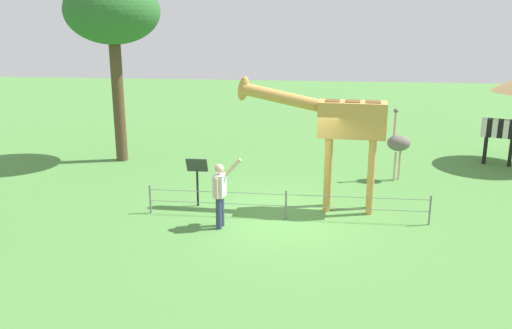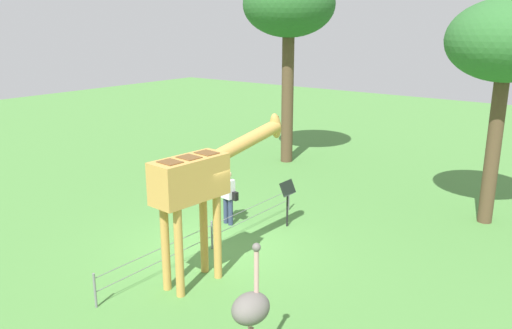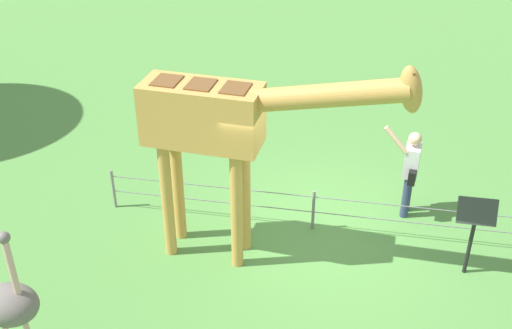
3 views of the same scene
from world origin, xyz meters
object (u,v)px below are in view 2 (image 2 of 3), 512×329
giraffe (201,181)px  tree_east (507,44)px  tree_northeast (289,8)px  info_sign (288,194)px  visitor (228,194)px  ostrich (251,308)px

giraffe → tree_east: size_ratio=0.62×
tree_northeast → info_sign: bearing=-146.0°
visitor → tree_northeast: size_ratio=0.23×
ostrich → tree_east: size_ratio=0.36×
visitor → tree_east: tree_east is taller
giraffe → tree_east: bearing=-29.3°
info_sign → visitor: bearing=121.8°
tree_east → tree_northeast: (2.13, 8.31, 1.06)m
visitor → ostrich: size_ratio=0.76×
info_sign → tree_east: bearing=-49.5°
giraffe → tree_northeast: tree_northeast is taller
tree_east → ostrich: bearing=172.0°
tree_east → info_sign: bearing=130.5°
visitor → tree_east: bearing=-51.4°
tree_northeast → info_sign: tree_northeast is taller
tree_east → info_sign: 7.03m
info_sign → tree_northeast: bearing=34.0°
ostrich → info_sign: 6.38m
tree_northeast → giraffe: bearing=-156.4°
giraffe → info_sign: (3.66, 0.21, -1.33)m
giraffe → visitor: size_ratio=2.26×
ostrich → tree_east: (9.32, -1.32, 3.84)m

